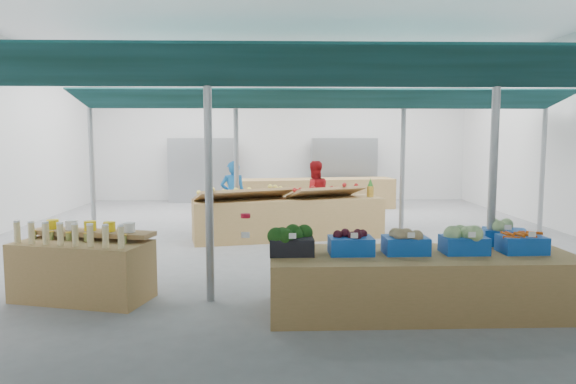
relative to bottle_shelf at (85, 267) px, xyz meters
name	(u,v)px	position (x,y,z in m)	size (l,w,h in m)	color
floor	(285,238)	(2.59, 3.89, -0.41)	(13.00, 13.00, 0.00)	slate
hall	(283,110)	(2.59, 5.32, 2.24)	(13.00, 13.00, 13.00)	silver
pole_grid	(332,151)	(3.34, 2.14, 1.40)	(10.00, 4.60, 3.00)	gray
awnings	(332,91)	(3.34, 2.14, 2.37)	(9.50, 7.08, 0.30)	black
back_shelving_left	(202,171)	(0.09, 9.89, 0.59)	(2.00, 0.50, 2.00)	#B23F33
back_shelving_right	(344,170)	(4.59, 9.89, 0.59)	(2.00, 0.50, 2.00)	#B23F33
bottle_shelf	(85,267)	(0.00, 0.00, 0.00)	(1.79, 1.36, 1.01)	olive
veg_counter	(421,282)	(4.10, -0.57, -0.07)	(3.52, 1.17, 0.68)	olive
fruit_counter	(288,219)	(2.66, 3.85, 0.00)	(3.80, 0.90, 0.81)	olive
far_counter	(310,194)	(3.41, 8.22, 0.02)	(4.80, 0.96, 0.86)	olive
vendor_left	(233,195)	(1.46, 4.95, 0.35)	(0.55, 0.36, 1.52)	#1B68B5
vendor_right	(314,195)	(3.26, 4.95, 0.35)	(0.74, 0.58, 1.52)	red
crate_broccoli	(291,241)	(2.58, -0.59, 0.44)	(0.51, 0.41, 0.35)	black
crate_beets	(351,243)	(3.27, -0.58, 0.41)	(0.51, 0.41, 0.29)	#0F49AC
crate_celeriac	(406,241)	(3.90, -0.57, 0.42)	(0.51, 0.41, 0.31)	#0F49AC
crate_cabbage	(464,240)	(4.58, -0.57, 0.44)	(0.51, 0.41, 0.35)	#0F49AC
crate_carrots	(522,243)	(5.27, -0.56, 0.39)	(0.51, 0.41, 0.29)	#0F49AC
sparrow	(278,235)	(2.43, -0.71, 0.52)	(0.12, 0.09, 0.11)	brown
pole_ribbon	(245,218)	(2.04, -0.35, 0.67)	(0.12, 0.12, 0.28)	#B50C21
apple_heap_yellow	(244,192)	(1.80, 3.57, 0.57)	(2.02, 1.42, 0.27)	#997247
apple_heap_red	(326,190)	(3.43, 3.92, 0.57)	(1.66, 1.25, 0.27)	#997247
pineapple	(370,188)	(4.36, 4.12, 0.59)	(0.14, 0.14, 0.39)	#8C6019
crate_extra	(505,233)	(5.26, -0.12, 0.42)	(0.58, 0.47, 0.32)	#0F49AC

